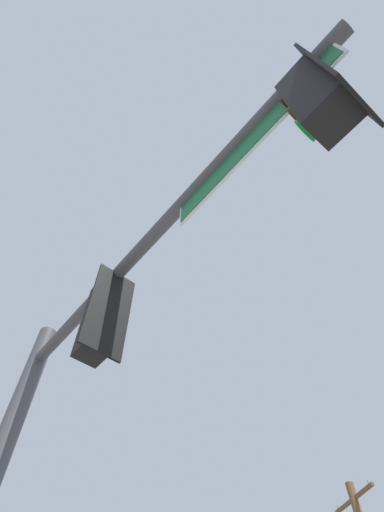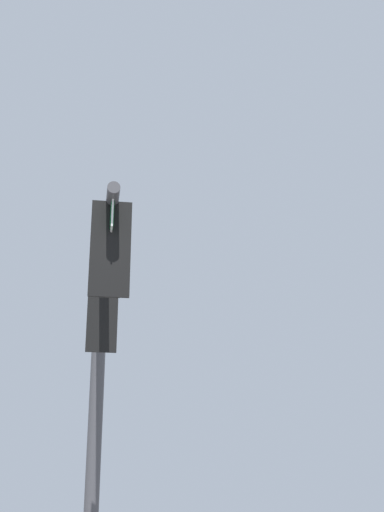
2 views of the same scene
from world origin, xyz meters
The scene contains 1 object.
signal_pole_near centered at (-5.12, -7.60, 4.27)m, with size 6.05×0.73×6.33m.
Camera 2 is at (7.13, -7.10, 1.87)m, focal length 50.00 mm.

